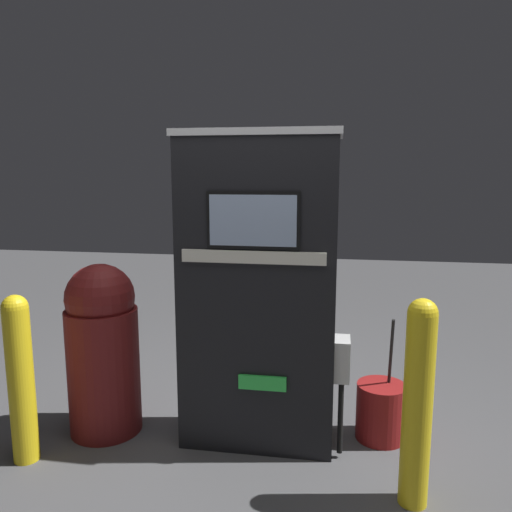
% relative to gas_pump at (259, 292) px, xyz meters
% --- Properties ---
extents(ground_plane, '(14.00, 14.00, 0.00)m').
position_rel_gas_pump_xyz_m(ground_plane, '(-0.00, -0.20, -0.96)').
color(ground_plane, '#4C4C4F').
extents(gas_pump, '(1.03, 0.44, 1.91)m').
position_rel_gas_pump_xyz_m(gas_pump, '(0.00, 0.00, 0.00)').
color(gas_pump, black).
rests_on(gas_pump, ground_plane).
extents(safety_bollard, '(0.15, 0.15, 1.08)m').
position_rel_gas_pump_xyz_m(safety_bollard, '(0.88, -0.49, -0.39)').
color(safety_bollard, yellow).
rests_on(safety_bollard, ground_plane).
extents(trash_bin, '(0.46, 0.46, 1.11)m').
position_rel_gas_pump_xyz_m(trash_bin, '(-1.01, -0.06, -0.39)').
color(trash_bin, maroon).
rests_on(trash_bin, ground_plane).
extents(safety_bollard_far, '(0.15, 0.15, 1.00)m').
position_rel_gas_pump_xyz_m(safety_bollard_far, '(-1.32, -0.46, -0.43)').
color(safety_bollard_far, yellow).
rests_on(safety_bollard_far, ground_plane).
extents(squeegee_bucket, '(0.31, 0.31, 0.80)m').
position_rel_gas_pump_xyz_m(squeegee_bucket, '(0.76, 0.13, -0.78)').
color(squeegee_bucket, maroon).
rests_on(squeegee_bucket, ground_plane).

